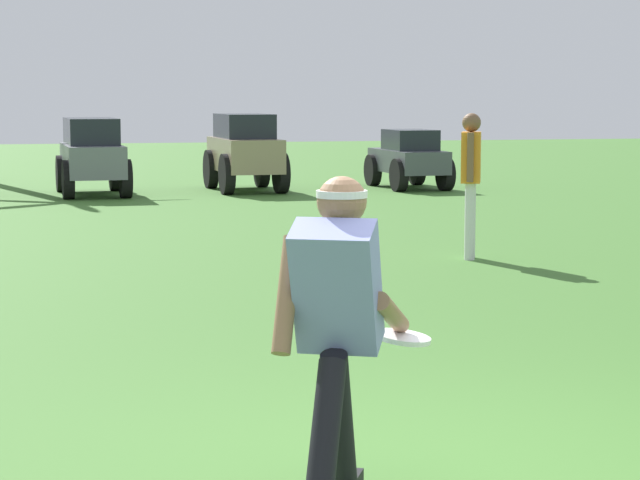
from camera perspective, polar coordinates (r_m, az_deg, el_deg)
name	(u,v)px	position (r m, az deg, el deg)	size (l,w,h in m)	color
ground_plane	(459,479)	(5.87, 6.38, -10.83)	(80.00, 80.00, 0.00)	#3F712C
frisbee_thrower	(337,328)	(5.16, 0.77, -4.06)	(0.75, 0.94, 1.42)	black
frisbee_in_flight	(402,337)	(5.62, 3.79, -4.46)	(0.35, 0.35, 0.06)	white
teammate_near_sideline	(471,171)	(13.41, 6.91, 3.13)	(0.31, 0.48, 1.56)	silver
parked_car_slot_c	(92,154)	(22.27, -10.39, 3.91)	(1.22, 2.43, 1.34)	slate
parked_car_slot_d	(245,150)	(22.85, -3.46, 4.13)	(1.24, 2.39, 1.40)	#998466
parked_car_slot_e	(409,158)	(23.48, 4.08, 3.76)	(1.16, 2.23, 1.10)	#474C51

